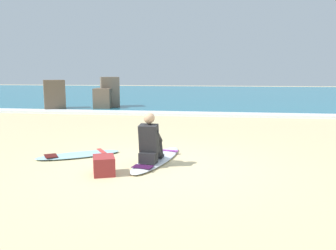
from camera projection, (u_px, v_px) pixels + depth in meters
name	position (u px, v px, depth m)	size (l,w,h in m)	color
ground_plane	(157.00, 167.00, 6.65)	(80.00, 80.00, 0.00)	beige
sea	(207.00, 94.00, 27.97)	(80.00, 28.00, 0.10)	teal
breaking_foam	(192.00, 114.00, 14.57)	(80.00, 0.90, 0.11)	white
surfboard_main	(157.00, 159.00, 7.11)	(0.91, 2.40, 0.08)	silver
surfer_seated	(150.00, 143.00, 6.73)	(0.40, 0.72, 0.95)	#232326
surfboard_spare_near	(79.00, 155.00, 7.48)	(1.74, 1.42, 0.08)	#9ED1E5
rock_outcrop_distant	(89.00, 95.00, 16.69)	(3.48, 2.41, 1.54)	brown
beach_bag	(104.00, 165.00, 6.16)	(0.36, 0.48, 0.32)	maroon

